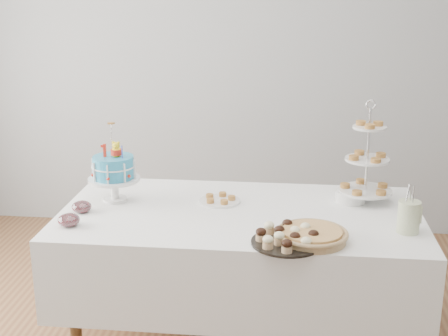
# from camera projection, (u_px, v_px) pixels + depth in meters

# --- Properties ---
(walls) EXTENTS (5.04, 4.04, 2.70)m
(walls) POSITION_uv_depth(u_px,v_px,m) (236.00, 117.00, 2.88)
(walls) COLOR #A0A3A5
(walls) RESTS_ON floor
(table) EXTENTS (1.92, 1.02, 0.77)m
(table) POSITION_uv_depth(u_px,v_px,m) (240.00, 250.00, 3.40)
(table) COLOR white
(table) RESTS_ON floor
(birthday_cake) EXTENTS (0.29, 0.29, 0.44)m
(birthday_cake) POSITION_uv_depth(u_px,v_px,m) (114.00, 180.00, 3.46)
(birthday_cake) COLOR white
(birthday_cake) RESTS_ON table
(cupcake_tray) EXTENTS (0.34, 0.34, 0.08)m
(cupcake_tray) POSITION_uv_depth(u_px,v_px,m) (287.00, 236.00, 2.91)
(cupcake_tray) COLOR black
(cupcake_tray) RESTS_ON table
(pie) EXTENTS (0.35, 0.35, 0.05)m
(pie) POSITION_uv_depth(u_px,v_px,m) (312.00, 235.00, 2.95)
(pie) COLOR #A58459
(pie) RESTS_ON table
(tiered_stand) EXTENTS (0.30, 0.30, 0.58)m
(tiered_stand) POSITION_uv_depth(u_px,v_px,m) (367.00, 160.00, 3.42)
(tiered_stand) COLOR silver
(tiered_stand) RESTS_ON table
(plate_stack) EXTENTS (0.17, 0.17, 0.07)m
(plate_stack) POSITION_uv_depth(u_px,v_px,m) (350.00, 196.00, 3.47)
(plate_stack) COLOR white
(plate_stack) RESTS_ON table
(pastry_plate) EXTENTS (0.23, 0.23, 0.03)m
(pastry_plate) POSITION_uv_depth(u_px,v_px,m) (220.00, 199.00, 3.47)
(pastry_plate) COLOR white
(pastry_plate) RESTS_ON table
(jam_bowl_a) EXTENTS (0.11, 0.11, 0.07)m
(jam_bowl_a) POSITION_uv_depth(u_px,v_px,m) (69.00, 220.00, 3.13)
(jam_bowl_a) COLOR silver
(jam_bowl_a) RESTS_ON table
(jam_bowl_b) EXTENTS (0.10, 0.10, 0.06)m
(jam_bowl_b) POSITION_uv_depth(u_px,v_px,m) (82.00, 207.00, 3.32)
(jam_bowl_b) COLOR silver
(jam_bowl_b) RESTS_ON table
(utensil_pitcher) EXTENTS (0.12, 0.11, 0.24)m
(utensil_pitcher) POSITION_uv_depth(u_px,v_px,m) (409.00, 216.00, 3.03)
(utensil_pitcher) COLOR white
(utensil_pitcher) RESTS_ON table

